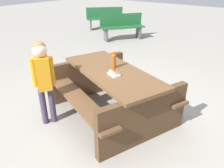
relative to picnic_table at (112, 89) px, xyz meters
The scene contains 7 objects.
ground_plane 0.44m from the picnic_table, ahead, with size 30.00×30.00×0.00m, color gray.
picnic_table is the anchor object (origin of this frame).
soda_bottle 0.44m from the picnic_table, 115.15° to the left, with size 0.08×0.08×0.26m.
hotdog_tray 0.38m from the picnic_table, 42.72° to the right, with size 0.21×0.16×0.08m.
child_in_coat 1.04m from the picnic_table, 127.68° to the right, with size 0.25×0.27×1.25m.
park_bench_near 6.31m from the picnic_table, 130.95° to the left, with size 1.30×1.38×0.85m.
park_bench_mid 4.65m from the picnic_table, 124.08° to the left, with size 1.18×1.46×0.85m.
Camera 1 is at (1.87, -2.36, 2.01)m, focal length 35.36 mm.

